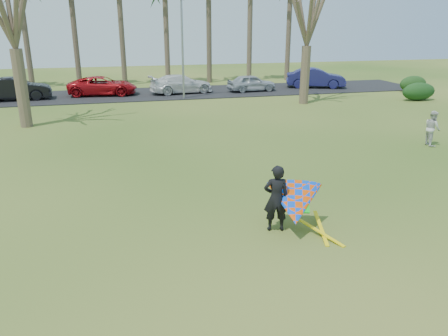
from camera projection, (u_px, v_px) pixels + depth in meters
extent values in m
plane|color=#1B4C10|center=(241.00, 226.00, 12.41)|extent=(100.00, 100.00, 0.00)
cube|color=black|center=(153.00, 94.00, 35.37)|extent=(46.00, 7.00, 0.06)
cylinder|color=brown|center=(26.00, 35.00, 37.10)|extent=(0.48, 0.48, 9.00)
cylinder|color=#4D3D2E|center=(74.00, 31.00, 37.94)|extent=(0.48, 0.48, 9.70)
cylinder|color=brown|center=(121.00, 26.00, 38.77)|extent=(0.48, 0.48, 10.40)
cylinder|color=#4E3E2F|center=(166.00, 34.00, 39.94)|extent=(0.48, 0.48, 9.00)
cylinder|color=#4A3D2C|center=(209.00, 30.00, 40.77)|extent=(0.48, 0.48, 9.70)
cylinder|color=#4C3E2E|center=(250.00, 26.00, 41.61)|extent=(0.48, 0.48, 10.40)
cylinder|color=brown|center=(289.00, 33.00, 42.77)|extent=(0.48, 0.48, 9.00)
cylinder|color=brown|center=(22.00, 89.00, 23.64)|extent=(0.64, 0.64, 4.20)
cylinder|color=#4C3F2D|center=(305.00, 75.00, 30.68)|extent=(0.64, 0.64, 3.99)
cylinder|color=gray|center=(182.00, 44.00, 31.83)|extent=(0.16, 0.16, 8.00)
ellipsoid|color=#123312|center=(419.00, 91.00, 32.32)|extent=(2.64, 1.20, 1.32)
ellipsoid|color=#163513|center=(413.00, 84.00, 36.25)|extent=(2.40, 1.13, 1.33)
imported|color=black|center=(15.00, 89.00, 32.06)|extent=(5.11, 2.16, 1.64)
imported|color=#A90D13|center=(103.00, 86.00, 34.28)|extent=(5.52, 3.02, 1.46)
imported|color=silver|center=(181.00, 84.00, 35.27)|extent=(5.32, 2.81, 1.47)
imported|color=#A5ABB3|center=(251.00, 83.00, 36.28)|extent=(4.15, 1.98, 1.37)
imported|color=navy|center=(316.00, 78.00, 38.31)|extent=(5.38, 3.43, 1.68)
imported|color=beige|center=(432.00, 128.00, 20.35)|extent=(0.74, 0.89, 1.64)
imported|color=black|center=(276.00, 198.00, 11.90)|extent=(0.76, 0.58, 1.89)
cone|color=blue|center=(295.00, 203.00, 11.81)|extent=(2.13, 2.39, 2.02)
cube|color=#0CBF19|center=(300.00, 206.00, 11.78)|extent=(0.62, 0.60, 0.24)
cube|color=yellow|center=(317.00, 235.00, 11.88)|extent=(0.85, 1.66, 0.28)
cube|color=yellow|center=(321.00, 231.00, 12.11)|extent=(0.56, 1.76, 0.22)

